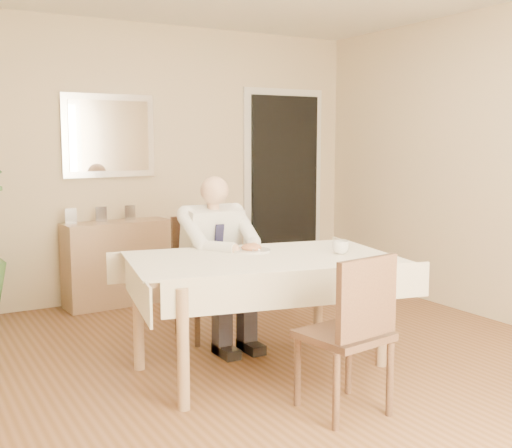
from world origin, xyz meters
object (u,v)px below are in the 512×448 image
dining_table (261,269)px  chair_far (204,268)px  seated_man (221,252)px  sideboard (118,263)px  chair_near (353,326)px  coffee_mug (341,247)px

dining_table → chair_far: (-0.00, 0.88, -0.15)m
seated_man → sideboard: bearing=101.5°
chair_far → sideboard: bearing=105.4°
seated_man → sideboard: size_ratio=1.29×
chair_near → chair_far: bearing=82.6°
dining_table → chair_far: bearing=101.1°
chair_near → coffee_mug: chair_near is taller
coffee_mug → seated_man: bearing=123.6°
seated_man → chair_far: bearing=90.0°
chair_near → sideboard: (-0.36, 3.01, -0.12)m
seated_man → chair_near: bearing=-88.1°
seated_man → dining_table: bearing=-90.0°
sideboard → chair_near: bearing=-87.4°
seated_man → coffee_mug: bearing=-56.4°
chair_near → seated_man: (-0.05, 1.49, 0.18)m
dining_table → chair_near: size_ratio=2.11×
coffee_mug → sideboard: (-0.82, 2.28, -0.41)m
chair_near → seated_man: size_ratio=0.72×
chair_far → sideboard: 1.27m
chair_far → sideboard: size_ratio=0.96×
chair_near → seated_man: bearing=83.0°
chair_near → coffee_mug: (0.46, 0.73, 0.29)m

